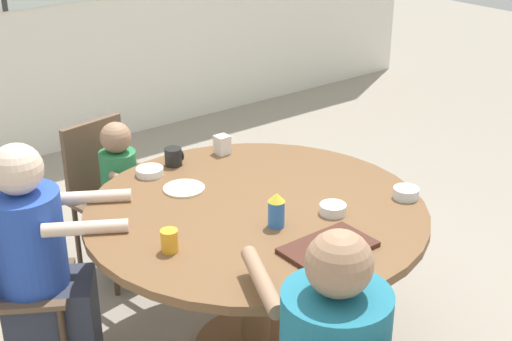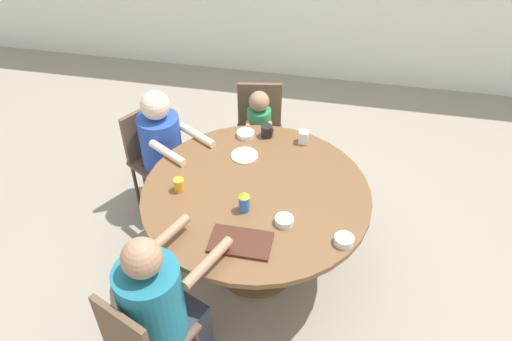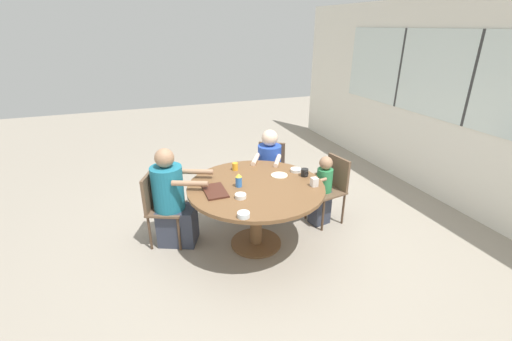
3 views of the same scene
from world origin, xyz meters
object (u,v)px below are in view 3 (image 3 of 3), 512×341
object	(u,v)px
milk_carton_small	(314,182)
bowl_white_shallow	(296,170)
chair_for_man_blue_shirt	(271,168)
bowl_cereal	(244,215)
coffee_mug	(305,173)
chair_for_toddler	(332,184)
juice_glass	(235,166)
person_man_blue_shirt	(269,173)
bowl_fruit	(241,196)
chair_for_woman_green_shirt	(158,202)
person_toddler	(322,193)
person_woman_green_shirt	(173,203)
sippy_cup	(239,180)

from	to	relation	value
milk_carton_small	bowl_white_shallow	size ratio (longest dim) A/B	0.74
chair_for_man_blue_shirt	bowl_cereal	size ratio (longest dim) A/B	7.46
coffee_mug	bowl_cereal	xyz separation A→B (m)	(0.64, -0.97, -0.02)
chair_for_toddler	coffee_mug	bearing A→B (deg)	97.50
juice_glass	person_man_blue_shirt	bearing A→B (deg)	119.27
milk_carton_small	bowl_fruit	bearing A→B (deg)	-90.83
chair_for_woman_green_shirt	coffee_mug	distance (m)	1.75
person_toddler	coffee_mug	size ratio (longest dim) A/B	9.97
bowl_cereal	person_woman_green_shirt	bearing A→B (deg)	-151.11
person_woman_green_shirt	person_toddler	xyz separation A→B (m)	(0.22, 1.86, -0.09)
coffee_mug	milk_carton_small	distance (m)	0.28
juice_glass	bowl_white_shallow	world-z (taller)	juice_glass
chair_for_woman_green_shirt	juice_glass	bearing A→B (deg)	116.45
person_toddler	sippy_cup	xyz separation A→B (m)	(0.13, -1.16, 0.42)
chair_for_woman_green_shirt	chair_for_man_blue_shirt	world-z (taller)	same
chair_for_toddler	bowl_white_shallow	xyz separation A→B (m)	(-0.01, -0.53, 0.27)
milk_carton_small	bowl_fruit	world-z (taller)	milk_carton_small
person_man_blue_shirt	chair_for_woman_green_shirt	bearing A→B (deg)	44.84
coffee_mug	chair_for_man_blue_shirt	bearing A→B (deg)	-177.53
sippy_cup	milk_carton_small	xyz separation A→B (m)	(0.28, 0.79, -0.03)
chair_for_woman_green_shirt	bowl_white_shallow	world-z (taller)	chair_for_woman_green_shirt
person_toddler	bowl_white_shallow	xyz separation A→B (m)	(-0.03, -0.37, 0.36)
chair_for_woman_green_shirt	chair_for_man_blue_shirt	bearing A→B (deg)	131.19
sippy_cup	person_toddler	bearing A→B (deg)	96.31
chair_for_woman_green_shirt	sippy_cup	world-z (taller)	sippy_cup
chair_for_man_blue_shirt	bowl_fruit	world-z (taller)	chair_for_man_blue_shirt
bowl_white_shallow	chair_for_toddler	bearing A→B (deg)	89.43
person_toddler	sippy_cup	distance (m)	1.24
person_toddler	bowl_cereal	xyz separation A→B (m)	(0.77, -1.31, 0.36)
chair_for_man_blue_shirt	bowl_cereal	distance (m)	1.85
chair_for_toddler	juice_glass	distance (m)	1.28
bowl_cereal	milk_carton_small	bearing A→B (deg)	110.88
coffee_mug	sippy_cup	world-z (taller)	sippy_cup
bowl_cereal	coffee_mug	bearing A→B (deg)	123.39
chair_for_woman_green_shirt	milk_carton_small	xyz separation A→B (m)	(0.69, 1.64, 0.30)
chair_for_woman_green_shirt	sippy_cup	distance (m)	1.00
chair_for_man_blue_shirt	person_woman_green_shirt	size ratio (longest dim) A/B	0.74
chair_for_woman_green_shirt	sippy_cup	xyz separation A→B (m)	(0.41, 0.86, 0.33)
person_man_blue_shirt	juice_glass	xyz separation A→B (m)	(0.33, -0.59, 0.31)
chair_for_toddler	juice_glass	bearing A→B (deg)	65.87
chair_for_toddler	coffee_mug	world-z (taller)	chair_for_toddler
chair_for_woman_green_shirt	chair_for_man_blue_shirt	distance (m)	1.71
person_man_blue_shirt	bowl_cereal	world-z (taller)	person_man_blue_shirt
person_woman_green_shirt	person_toddler	distance (m)	1.87
person_toddler	milk_carton_small	size ratio (longest dim) A/B	9.39
chair_for_toddler	bowl_cereal	bearing A→B (deg)	108.67
person_woman_green_shirt	sippy_cup	distance (m)	0.85
coffee_mug	sippy_cup	distance (m)	0.82
person_woman_green_shirt	person_toddler	bearing A→B (deg)	106.67
person_man_blue_shirt	coffee_mug	xyz separation A→B (m)	(0.79, 0.13, 0.31)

